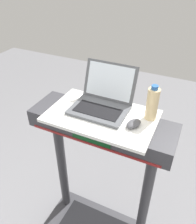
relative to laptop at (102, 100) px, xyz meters
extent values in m
cylinder|color=#38383D|center=(-0.31, -0.08, -0.65)|extent=(0.07, 0.07, 0.94)
cylinder|color=#38383D|center=(0.37, -0.08, -0.65)|extent=(0.07, 0.07, 0.94)
cube|color=#38383D|center=(0.03, -0.08, -0.12)|extent=(0.90, 0.28, 0.11)
cube|color=#0C3F19|center=(0.03, -0.22, -0.12)|extent=(0.24, 0.01, 0.06)
cube|color=maroon|center=(0.03, -0.22, -0.17)|extent=(0.81, 0.00, 0.02)
cube|color=white|center=(0.03, -0.08, -0.06)|extent=(0.64, 0.40, 0.02)
cube|color=#515459|center=(0.00, -0.05, -0.04)|extent=(0.34, 0.24, 0.02)
cube|color=black|center=(0.00, -0.07, -0.03)|extent=(0.28, 0.13, 0.00)
cube|color=#515459|center=(0.00, 0.11, 0.08)|extent=(0.34, 0.09, 0.22)
cube|color=white|center=(0.00, 0.10, 0.08)|extent=(0.30, 0.07, 0.20)
ellipsoid|color=#4C4C51|center=(0.23, -0.10, -0.03)|extent=(0.09, 0.12, 0.03)
cylinder|color=beige|center=(0.30, 0.02, 0.05)|extent=(0.07, 0.07, 0.19)
cylinder|color=#2659A5|center=(0.30, 0.02, 0.15)|extent=(0.04, 0.04, 0.02)
camera|label=1|loc=(0.49, -1.09, 0.74)|focal=36.95mm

